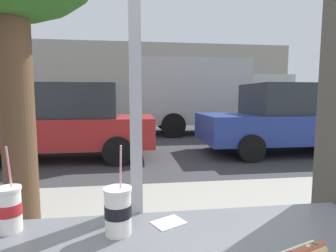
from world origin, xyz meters
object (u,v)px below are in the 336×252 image
(soda_cup_left, at_px, (118,210))
(soda_cup_right, at_px, (9,208))
(parked_car_blue, at_px, (289,118))
(parked_car_red, at_px, (64,122))
(box_truck, at_px, (205,94))

(soda_cup_left, xyz_separation_m, soda_cup_right, (-0.40, 0.07, -0.00))
(soda_cup_left, bearing_deg, parked_car_blue, 53.69)
(parked_car_red, distance_m, parked_car_blue, 5.78)
(soda_cup_right, relative_size, parked_car_red, 0.07)
(soda_cup_left, xyz_separation_m, parked_car_red, (-1.55, 5.75, -0.18))
(soda_cup_right, bearing_deg, parked_car_red, 101.50)
(soda_cup_right, xyz_separation_m, parked_car_blue, (4.62, 5.67, -0.17))
(parked_car_blue, height_order, box_truck, box_truck)
(parked_car_red, height_order, box_truck, box_truck)
(soda_cup_right, xyz_separation_m, parked_car_red, (-1.15, 5.67, -0.18))
(soda_cup_right, height_order, box_truck, box_truck)
(soda_cup_right, bearing_deg, parked_car_blue, 50.84)
(parked_car_blue, xyz_separation_m, box_truck, (-1.19, 4.11, 0.67))
(soda_cup_left, relative_size, parked_car_red, 0.08)
(box_truck, bearing_deg, soda_cup_right, -109.34)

